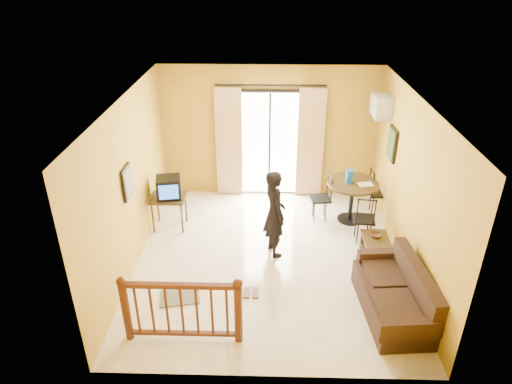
{
  "coord_description": "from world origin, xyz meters",
  "views": [
    {
      "loc": [
        -0.04,
        -6.5,
        4.69
      ],
      "look_at": [
        -0.22,
        0.2,
        1.2
      ],
      "focal_mm": 32.0,
      "sensor_mm": 36.0,
      "label": 1
    }
  ],
  "objects_px": {
    "television": "(169,187)",
    "standing_person": "(275,214)",
    "coffee_table": "(377,248)",
    "dining_table": "(352,190)",
    "sofa": "(396,296)"
  },
  "relations": [
    {
      "from": "dining_table",
      "to": "sofa",
      "type": "xyz_separation_m",
      "value": [
        0.25,
        -2.65,
        -0.35
      ]
    },
    {
      "from": "coffee_table",
      "to": "standing_person",
      "type": "xyz_separation_m",
      "value": [
        -1.76,
        0.17,
        0.55
      ]
    },
    {
      "from": "sofa",
      "to": "dining_table",
      "type": "bearing_deg",
      "value": 90.58
    },
    {
      "from": "coffee_table",
      "to": "sofa",
      "type": "distance_m",
      "value": 1.33
    },
    {
      "from": "television",
      "to": "standing_person",
      "type": "xyz_separation_m",
      "value": [
        1.96,
        -0.8,
        -0.07
      ]
    },
    {
      "from": "dining_table",
      "to": "sofa",
      "type": "height_order",
      "value": "dining_table"
    },
    {
      "from": "coffee_table",
      "to": "sofa",
      "type": "bearing_deg",
      "value": -89.87
    },
    {
      "from": "television",
      "to": "coffee_table",
      "type": "relative_size",
      "value": 0.63
    },
    {
      "from": "television",
      "to": "standing_person",
      "type": "distance_m",
      "value": 2.12
    },
    {
      "from": "television",
      "to": "dining_table",
      "type": "bearing_deg",
      "value": -4.77
    },
    {
      "from": "coffee_table",
      "to": "standing_person",
      "type": "height_order",
      "value": "standing_person"
    },
    {
      "from": "dining_table",
      "to": "standing_person",
      "type": "relative_size",
      "value": 0.63
    },
    {
      "from": "dining_table",
      "to": "coffee_table",
      "type": "height_order",
      "value": "dining_table"
    },
    {
      "from": "dining_table",
      "to": "standing_person",
      "type": "bearing_deg",
      "value": -142.7
    },
    {
      "from": "television",
      "to": "dining_table",
      "type": "distance_m",
      "value": 3.5
    }
  ]
}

